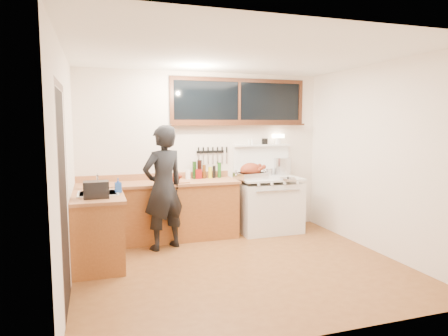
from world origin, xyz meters
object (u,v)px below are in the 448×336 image
object	(u,v)px
cutting_board	(174,179)
roast_turkey	(251,172)
man	(163,188)
vintage_stove	(268,203)

from	to	relation	value
cutting_board	roast_turkey	size ratio (longest dim) A/B	0.88
man	cutting_board	bearing A→B (deg)	55.34
man	vintage_stove	bearing A→B (deg)	12.32
vintage_stove	cutting_board	xyz separation A→B (m)	(-1.59, -0.10, 0.49)
vintage_stove	man	distance (m)	1.89
vintage_stove	roast_turkey	size ratio (longest dim) A/B	3.04
vintage_stove	roast_turkey	distance (m)	0.63
man	roast_turkey	world-z (taller)	man
vintage_stove	roast_turkey	xyz separation A→B (m)	(-0.33, -0.05, 0.54)
vintage_stove	cutting_board	size ratio (longest dim) A/B	3.47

